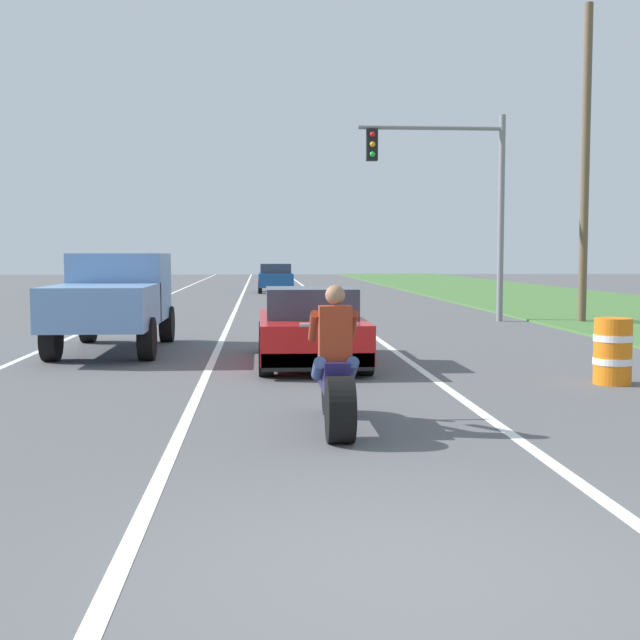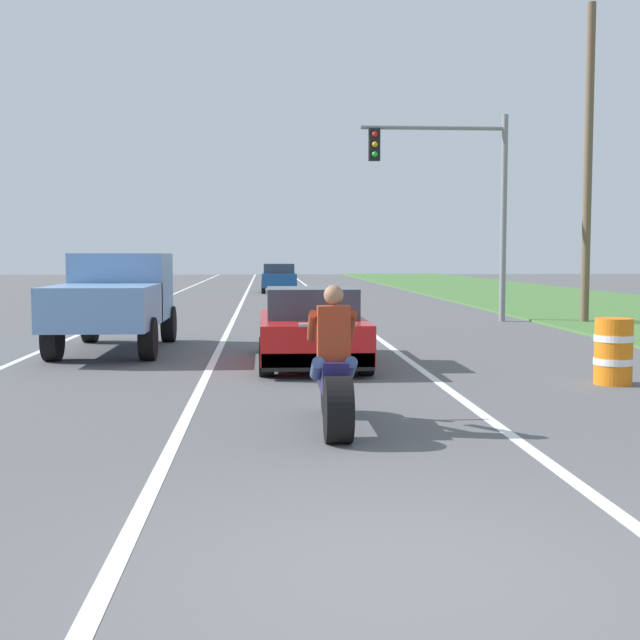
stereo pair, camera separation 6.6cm
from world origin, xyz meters
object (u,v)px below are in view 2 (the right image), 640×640
object	(u,v)px
pickup_truck_left_lane_light_blue	(115,296)
construction_barrel_nearest	(613,351)
traffic_light_mast_near	(460,185)
distant_car_far_ahead	(279,278)
sports_car_red	(311,329)
motorcycle_with_rider	(334,378)

from	to	relation	value
pickup_truck_left_lane_light_blue	construction_barrel_nearest	bearing A→B (deg)	-31.28
traffic_light_mast_near	distant_car_far_ahead	distance (m)	20.51
pickup_truck_left_lane_light_blue	traffic_light_mast_near	bearing A→B (deg)	38.75
traffic_light_mast_near	sports_car_red	bearing A→B (deg)	-117.53
sports_car_red	traffic_light_mast_near	xyz separation A→B (m)	(4.84, 9.29, 3.35)
pickup_truck_left_lane_light_blue	traffic_light_mast_near	world-z (taller)	traffic_light_mast_near
pickup_truck_left_lane_light_blue	construction_barrel_nearest	world-z (taller)	pickup_truck_left_lane_light_blue
traffic_light_mast_near	distant_car_far_ahead	size ratio (longest dim) A/B	1.50
motorcycle_with_rider	traffic_light_mast_near	bearing A→B (deg)	71.94
motorcycle_with_rider	distant_car_far_ahead	xyz separation A→B (m)	(-0.03, 34.72, 0.18)
motorcycle_with_rider	construction_barrel_nearest	distance (m)	5.43
motorcycle_with_rider	pickup_truck_left_lane_light_blue	size ratio (longest dim) A/B	0.46
sports_car_red	distant_car_far_ahead	distance (m)	28.94
construction_barrel_nearest	sports_car_red	bearing A→B (deg)	148.42
construction_barrel_nearest	distant_car_far_ahead	bearing A→B (deg)	98.10
construction_barrel_nearest	distant_car_far_ahead	size ratio (longest dim) A/B	0.25
motorcycle_with_rider	construction_barrel_nearest	size ratio (longest dim) A/B	2.21
motorcycle_with_rider	pickup_truck_left_lane_light_blue	bearing A→B (deg)	115.09
pickup_truck_left_lane_light_blue	construction_barrel_nearest	distance (m)	9.69
traffic_light_mast_near	distant_car_far_ahead	xyz separation A→B (m)	(-4.94, 19.65, -3.20)
traffic_light_mast_near	motorcycle_with_rider	bearing A→B (deg)	-108.06
sports_car_red	distant_car_far_ahead	xyz separation A→B (m)	(-0.10, 28.94, 0.14)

